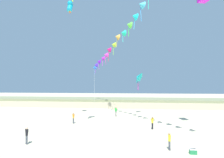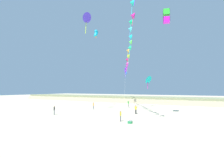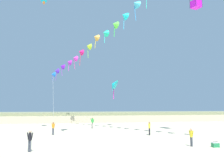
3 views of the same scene
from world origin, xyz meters
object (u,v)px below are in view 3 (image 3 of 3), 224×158
object	(u,v)px
person_mid_center	(53,127)
large_kite_mid_trail	(196,0)
person_near_right	(30,139)
beach_cooler	(215,145)
person_near_left	(92,122)
person_far_left	(149,127)
person_far_right	(191,136)
large_kite_outer_drift	(114,85)

from	to	relation	value
person_mid_center	large_kite_mid_trail	xyz separation A→B (m)	(17.45, -3.45, 16.05)
person_near_right	beach_cooler	xyz separation A→B (m)	(15.14, -0.66, -0.74)
person_near_left	person_far_left	size ratio (longest dim) A/B	1.10
person_near_left	beach_cooler	xyz separation A→B (m)	(8.58, -18.66, -0.80)
person_near_left	person_near_right	distance (m)	19.15
person_mid_center	large_kite_mid_trail	bearing A→B (deg)	-11.18
person_near_left	person_far_left	distance (m)	11.38
person_far_right	person_mid_center	bearing A→B (deg)	139.34
person_far_right	beach_cooler	distance (m)	2.04
person_far_right	large_kite_mid_trail	bearing A→B (deg)	53.88
person_mid_center	person_near_left	bearing A→B (deg)	53.49
person_near_left	person_near_right	size ratio (longest dim) A/B	1.06
person_near_left	large_kite_outer_drift	size ratio (longest dim) A/B	0.49
large_kite_mid_trail	beach_cooler	world-z (taller)	large_kite_mid_trail
person_near_right	large_kite_mid_trail	world-z (taller)	large_kite_mid_trail
person_far_right	large_kite_mid_trail	size ratio (longest dim) A/B	0.70
large_kite_outer_drift	person_mid_center	bearing A→B (deg)	-131.45
person_near_left	beach_cooler	size ratio (longest dim) A/B	3.05
person_near_left	person_mid_center	bearing A→B (deg)	-126.51
person_far_left	beach_cooler	distance (m)	9.34
person_near_left	beach_cooler	bearing A→B (deg)	-65.30
person_near_right	large_kite_outer_drift	world-z (taller)	large_kite_outer_drift
person_far_right	beach_cooler	size ratio (longest dim) A/B	2.69
large_kite_mid_trail	large_kite_outer_drift	xyz separation A→B (m)	(-7.99, 14.17, -9.77)
person_near_right	person_near_left	bearing A→B (deg)	69.97
person_near_right	person_far_left	distance (m)	14.92
person_near_left	beach_cooler	world-z (taller)	person_near_left
large_kite_mid_trail	beach_cooler	distance (m)	18.78
person_mid_center	person_far_right	size ratio (longest dim) A/B	1.01
person_mid_center	person_far_right	distance (m)	16.18
person_near_left	person_far_right	bearing A→B (deg)	-69.25
person_mid_center	large_kite_mid_trail	size ratio (longest dim) A/B	0.70
large_kite_mid_trail	person_near_right	bearing A→B (deg)	-158.92
person_near_left	person_mid_center	distance (m)	9.21
person_near_left	large_kite_outer_drift	world-z (taller)	large_kite_outer_drift
person_near_right	large_kite_outer_drift	xyz separation A→B (m)	(10.55, 21.31, 6.22)
person_mid_center	large_kite_outer_drift	bearing A→B (deg)	48.55
person_near_left	person_far_right	xyz separation A→B (m)	(6.80, -17.94, -0.12)
person_far_left	person_far_right	xyz separation A→B (m)	(0.93, -8.20, -0.03)
person_near_left	large_kite_mid_trail	xyz separation A→B (m)	(11.97, -10.85, 15.93)
person_near_right	person_mid_center	world-z (taller)	person_near_right
large_kite_mid_trail	large_kite_outer_drift	distance (m)	18.97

